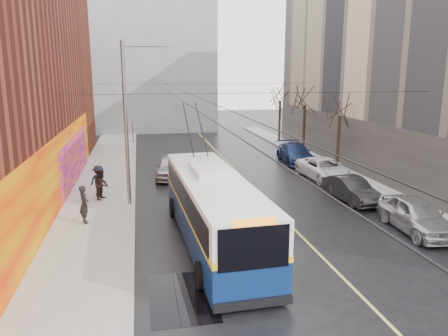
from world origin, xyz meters
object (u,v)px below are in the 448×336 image
Objects in this scene: following_car at (170,167)px; pedestrian_b at (102,184)px; parked_car_b at (351,189)px; pedestrian_a at (84,204)px; tree_mid at (305,96)px; parked_car_a at (416,215)px; tree_far at (280,94)px; pedestrian_c at (99,181)px; parked_car_d at (295,153)px; streetlight_pole at (129,120)px; parked_car_c at (325,169)px; trolleybus at (213,208)px; tree_near at (340,105)px.

following_car is 2.70× the size of pedestrian_b.
pedestrian_a is (-14.70, -1.33, 0.38)m from parked_car_b.
parked_car_a is (-2.00, -19.69, -4.44)m from tree_mid.
parked_car_a is at bearing -93.35° from pedestrian_b.
tree_mid reaches higher than tree_far.
parked_car_b is 14.77m from pedestrian_a.
tree_mid is 20.83m from pedestrian_c.
streetlight_pole is at bearing -140.44° from parked_car_d.
streetlight_pole reaches higher than tree_mid.
pedestrian_c is (-15.07, -7.76, 0.30)m from parked_car_d.
parked_car_c is at bearing -102.19° from tree_mid.
parked_car_d is at bearing 56.29° from trolleybus.
parked_car_d reaches higher than parked_car_b.
streetlight_pole is 1.71× the size of parked_car_c.
parked_car_d is (-2.00, -3.41, -4.47)m from tree_mid.
following_car is at bearing -46.96° from pedestrian_a.
streetlight_pole reaches higher than tree_near.
streetlight_pole is 7.86m from trolleybus.
parked_car_c is (-2.00, -2.26, -4.24)m from tree_near.
parked_car_a is 1.01× the size of following_car.
parked_car_d is at bearing 93.36° from parked_car_a.
tree_mid is 3.55× the size of pedestrian_a.
tree_far is at bearing 77.71° from parked_car_b.
following_car reaches higher than parked_car_b.
tree_mid is 1.42× the size of following_car.
parked_car_b is 0.80× the size of parked_car_d.
tree_near is at bearing 84.40° from parked_car_a.
tree_near is at bearing -90.00° from tree_far.
parked_car_c is 10.85m from following_car.
pedestrian_b is (-16.84, -4.80, -3.95)m from tree_near.
parked_car_c is 1.12× the size of following_car.
tree_far is at bearing 89.07° from parked_car_a.
pedestrian_b reaches higher than parked_car_d.
tree_mid is at bearing 63.07° from parked_car_d.
pedestrian_b reaches higher than parked_car_c.
parked_car_b is 2.48× the size of pedestrian_b.
pedestrian_b is 0.93× the size of pedestrian_c.
trolleybus is 18.51m from parked_car_d.
trolleybus is at bearing -117.83° from parked_car_d.
parked_car_a is (9.60, -0.47, -0.78)m from trolleybus.
parked_car_d is at bearing 81.32° from parked_car_b.
parked_car_a is (13.14, -6.69, -4.03)m from streetlight_pole.
pedestrian_b is (-1.70, 1.20, -3.83)m from streetlight_pole.
tree_far is (0.00, 14.00, 0.17)m from tree_near.
tree_far is 25.57m from pedestrian_b.
tree_far is 25.26m from pedestrian_c.
pedestrian_b is at bearing -174.20° from parked_car_c.
pedestrian_c reaches higher than parked_car_c.
trolleybus reaches higher than parked_car_d.
parked_car_a is (-2.00, -12.69, -4.16)m from tree_near.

